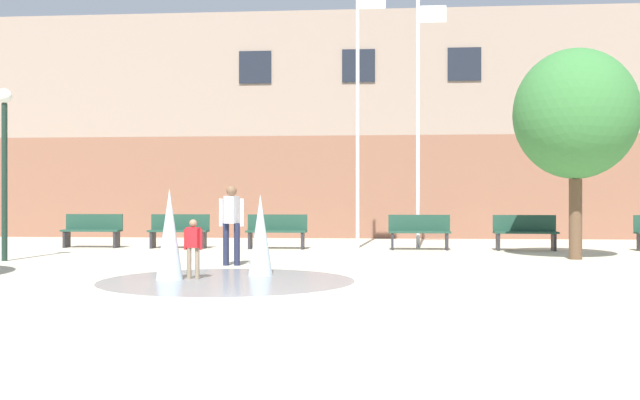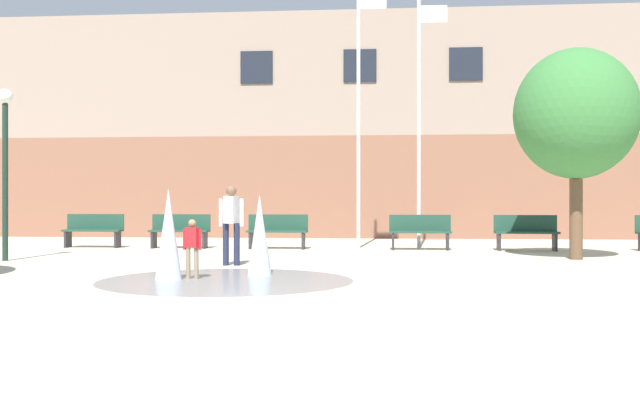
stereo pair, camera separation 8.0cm
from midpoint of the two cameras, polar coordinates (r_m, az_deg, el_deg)
The scene contains 14 objects.
ground_plane at distance 8.76m, azimuth -0.64°, elevation -8.59°, with size 100.00×100.00×0.00m, color #BCB299.
library_building at distance 28.18m, azimuth 3.36°, elevation 5.21°, with size 36.00×6.05×7.69m.
splash_fountain at distance 12.54m, azimuth -7.82°, elevation -3.32°, with size 4.12×4.12×1.49m.
park_bench_far_left at distance 21.31m, azimuth -16.76°, elevation -2.19°, with size 1.60×0.44×0.91m.
park_bench_under_left_flagpole at distance 20.46m, azimuth -10.51°, elevation -2.29°, with size 1.60×0.44×0.91m.
park_bench_center at distance 19.86m, azimuth -3.14°, elevation -2.36°, with size 1.60×0.44×0.91m.
park_bench_under_right_flagpole at distance 19.62m, azimuth 7.75°, elevation -2.39°, with size 1.60×0.44×0.91m.
park_bench_near_trashcan at distance 19.88m, azimuth 15.55°, elevation -2.36°, with size 1.60×0.44×0.91m.
child_in_fountain at distance 12.51m, azimuth -9.53°, elevation -3.32°, with size 0.31×0.17×0.99m.
adult_in_red at distance 14.95m, azimuth -6.62°, elevation -1.41°, with size 0.50×0.37×1.59m.
flagpole_left at distance 20.36m, azimuth 3.15°, elevation 7.33°, with size 0.80×0.10×7.30m.
flagpole_right at distance 20.34m, azimuth 7.75°, elevation 6.75°, with size 0.80×0.10×6.90m.
lamp_post_left_lane at distance 17.35m, azimuth -22.74°, elevation 3.71°, with size 0.32×0.32×3.68m.
street_tree_near_building at distance 17.37m, azimuth 19.06°, elevation 6.19°, with size 2.68×2.68×4.61m.
Camera 2 is at (0.91, -8.61, 1.32)m, focal length 42.00 mm.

